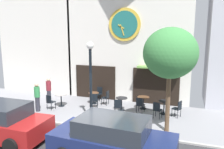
# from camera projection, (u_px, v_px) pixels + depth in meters

# --- Properties ---
(ground_plane) EXTENTS (27.36, 11.66, 0.13)m
(ground_plane) POSITION_uv_depth(u_px,v_px,m) (85.00, 138.00, 9.32)
(ground_plane) COLOR gray
(clock_building) EXTENTS (8.38, 4.05, 10.37)m
(clock_building) POSITION_uv_depth(u_px,v_px,m) (130.00, 21.00, 15.02)
(clock_building) COLOR silver
(clock_building) RESTS_ON ground_plane
(street_lamp) EXTENTS (0.36, 0.36, 4.04)m
(street_lamp) POSITION_uv_depth(u_px,v_px,m) (91.00, 82.00, 10.86)
(street_lamp) COLOR black
(street_lamp) RESTS_ON ground_plane
(street_tree) EXTENTS (2.35, 2.12, 4.70)m
(street_tree) POSITION_uv_depth(u_px,v_px,m) (170.00, 54.00, 9.34)
(street_tree) COLOR brown
(street_tree) RESTS_ON ground_plane
(cafe_table_center) EXTENTS (0.79, 0.79, 0.77)m
(cafe_table_center) POSITION_uv_depth(u_px,v_px,m) (61.00, 97.00, 13.45)
(cafe_table_center) COLOR black
(cafe_table_center) RESTS_ON ground_plane
(cafe_table_center_left) EXTENTS (0.66, 0.66, 0.73)m
(cafe_table_center_left) POSITION_uv_depth(u_px,v_px,m) (94.00, 96.00, 13.96)
(cafe_table_center_left) COLOR black
(cafe_table_center_left) RESTS_ON ground_plane
(cafe_table_center_right) EXTENTS (0.69, 0.69, 0.76)m
(cafe_table_center_right) POSITION_uv_depth(u_px,v_px,m) (122.00, 102.00, 12.68)
(cafe_table_center_right) COLOR black
(cafe_table_center_right) RESTS_ON ground_plane
(cafe_table_near_curb) EXTENTS (0.71, 0.71, 0.74)m
(cafe_table_near_curb) POSITION_uv_depth(u_px,v_px,m) (143.00, 100.00, 12.95)
(cafe_table_near_curb) COLOR black
(cafe_table_near_curb) RESTS_ON ground_plane
(cafe_table_leftmost) EXTENTS (0.62, 0.62, 0.77)m
(cafe_table_leftmost) POSITION_uv_depth(u_px,v_px,m) (164.00, 105.00, 12.07)
(cafe_table_leftmost) COLOR black
(cafe_table_leftmost) RESTS_ON ground_plane
(cafe_chair_under_awning) EXTENTS (0.42, 0.42, 0.90)m
(cafe_chair_under_awning) POSITION_uv_depth(u_px,v_px,m) (106.00, 97.00, 13.70)
(cafe_chair_under_awning) COLOR black
(cafe_chair_under_awning) RESTS_ON ground_plane
(cafe_chair_by_entrance) EXTENTS (0.44, 0.44, 0.90)m
(cafe_chair_by_entrance) POSITION_uv_depth(u_px,v_px,m) (99.00, 93.00, 14.72)
(cafe_chair_by_entrance) COLOR black
(cafe_chair_by_entrance) RESTS_ON ground_plane
(cafe_chair_corner) EXTENTS (0.47, 0.47, 0.90)m
(cafe_chair_corner) POSITION_uv_depth(u_px,v_px,m) (118.00, 106.00, 11.92)
(cafe_chair_corner) COLOR black
(cafe_chair_corner) RESTS_ON ground_plane
(cafe_chair_left_end) EXTENTS (0.46, 0.46, 0.90)m
(cafe_chair_left_end) POSITION_uv_depth(u_px,v_px,m) (50.00, 101.00, 12.80)
(cafe_chair_left_end) COLOR black
(cafe_chair_left_end) RESTS_ON ground_plane
(cafe_chair_right_end) EXTENTS (0.48, 0.48, 0.90)m
(cafe_chair_right_end) POSITION_uv_depth(u_px,v_px,m) (157.00, 109.00, 11.40)
(cafe_chair_right_end) COLOR black
(cafe_chair_right_end) RESTS_ON ground_plane
(cafe_chair_curbside) EXTENTS (0.47, 0.47, 0.90)m
(cafe_chair_curbside) POSITION_uv_depth(u_px,v_px,m) (140.00, 104.00, 12.23)
(cafe_chair_curbside) COLOR black
(cafe_chair_curbside) RESTS_ON ground_plane
(cafe_chair_facing_wall) EXTENTS (0.53, 0.53, 0.90)m
(cafe_chair_facing_wall) POSITION_uv_depth(u_px,v_px,m) (178.00, 108.00, 11.59)
(cafe_chair_facing_wall) COLOR black
(cafe_chair_facing_wall) RESTS_ON ground_plane
(cafe_chair_near_tree) EXTENTS (0.51, 0.51, 0.90)m
(cafe_chair_near_tree) POSITION_uv_depth(u_px,v_px,m) (95.00, 99.00, 13.11)
(cafe_chair_near_tree) COLOR black
(cafe_chair_near_tree) RESTS_ON ground_plane
(pedestrian_green) EXTENTS (0.44, 0.44, 1.67)m
(pedestrian_green) POSITION_uv_depth(u_px,v_px,m) (37.00, 97.00, 12.48)
(pedestrian_green) COLOR #2D2D38
(pedestrian_green) RESTS_ON ground_plane
(pedestrian_maroon) EXTENTS (0.37, 0.37, 1.67)m
(pedestrian_maroon) POSITION_uv_depth(u_px,v_px,m) (49.00, 90.00, 14.03)
(pedestrian_maroon) COLOR #2D2D38
(pedestrian_maroon) RESTS_ON ground_plane
(parked_car_navy) EXTENTS (4.37, 2.17, 1.55)m
(parked_car_navy) POSITION_uv_depth(u_px,v_px,m) (113.00, 140.00, 7.50)
(parked_car_navy) COLOR navy
(parked_car_navy) RESTS_ON ground_plane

